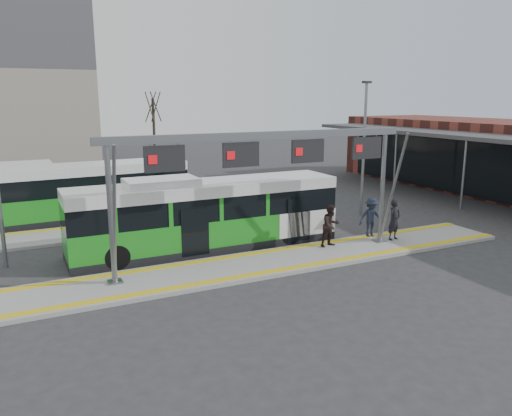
{
  "coord_description": "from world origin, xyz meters",
  "views": [
    {
      "loc": [
        -9.37,
        -17.11,
        6.65
      ],
      "look_at": [
        0.46,
        3.0,
        1.67
      ],
      "focal_mm": 35.0,
      "sensor_mm": 36.0,
      "label": 1
    }
  ],
  "objects_px": {
    "hero_bus": "(206,215)",
    "passenger_a": "(394,220)",
    "gantry": "(268,158)",
    "passenger_c": "(371,217)",
    "passenger_b": "(331,225)"
  },
  "relations": [
    {
      "from": "hero_bus",
      "to": "passenger_a",
      "type": "xyz_separation_m",
      "value": [
        8.15,
        -3.03,
        -0.41
      ]
    },
    {
      "from": "passenger_a",
      "to": "passenger_b",
      "type": "bearing_deg",
      "value": 161.42
    },
    {
      "from": "passenger_b",
      "to": "passenger_c",
      "type": "distance_m",
      "value": 2.64
    },
    {
      "from": "gantry",
      "to": "passenger_c",
      "type": "relative_size",
      "value": 6.88
    },
    {
      "from": "hero_bus",
      "to": "passenger_b",
      "type": "height_order",
      "value": "hero_bus"
    },
    {
      "from": "gantry",
      "to": "passenger_b",
      "type": "height_order",
      "value": "gantry"
    },
    {
      "from": "hero_bus",
      "to": "passenger_a",
      "type": "bearing_deg",
      "value": -20.52
    },
    {
      "from": "hero_bus",
      "to": "passenger_c",
      "type": "xyz_separation_m",
      "value": [
        7.49,
        -2.17,
        -0.42
      ]
    },
    {
      "from": "passenger_a",
      "to": "passenger_c",
      "type": "distance_m",
      "value": 1.08
    },
    {
      "from": "passenger_a",
      "to": "passenger_c",
      "type": "bearing_deg",
      "value": 116.0
    },
    {
      "from": "hero_bus",
      "to": "passenger_a",
      "type": "relative_size",
      "value": 6.31
    },
    {
      "from": "gantry",
      "to": "passenger_b",
      "type": "bearing_deg",
      "value": 6.71
    },
    {
      "from": "passenger_c",
      "to": "gantry",
      "type": "bearing_deg",
      "value": -159.08
    },
    {
      "from": "gantry",
      "to": "passenger_c",
      "type": "bearing_deg",
      "value": 8.08
    },
    {
      "from": "hero_bus",
      "to": "passenger_b",
      "type": "bearing_deg",
      "value": -28.35
    }
  ]
}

